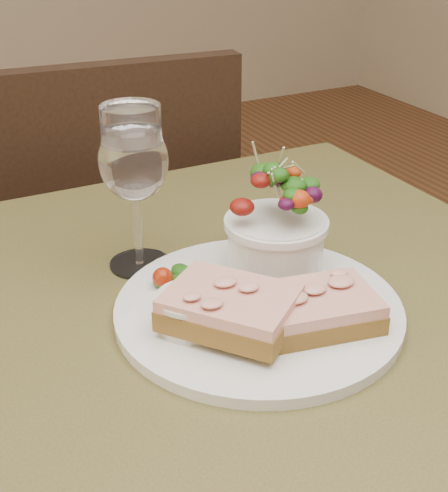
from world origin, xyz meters
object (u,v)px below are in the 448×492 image
chair_far (113,331)px  dinner_plate (258,309)px  ramekin (191,310)px  sandwich_back (230,308)px  salad_bowl (276,220)px  wine_glass (134,165)px  cafe_table (226,395)px  sandwich_front (319,308)px

chair_far → dinner_plate: size_ratio=3.07×
chair_far → ramekin: 0.85m
sandwich_back → salad_bowl: size_ratio=1.17×
chair_far → ramekin: chair_far is taller
wine_glass → sandwich_back: bearing=-81.9°
cafe_table → salad_bowl: 0.20m
cafe_table → salad_bowl: salad_bowl is taller
chair_far → salad_bowl: size_ratio=7.09×
chair_far → sandwich_front: bearing=94.5°
cafe_table → sandwich_front: sandwich_front is taller
salad_bowl → ramekin: bearing=-154.5°
chair_far → salad_bowl: bearing=95.9°
chair_far → wine_glass: wine_glass is taller
cafe_table → wine_glass: bearing=105.6°
ramekin → salad_bowl: (0.13, 0.06, 0.04)m
dinner_plate → salad_bowl: (0.05, 0.06, 0.07)m
cafe_table → sandwich_back: size_ratio=5.37×
ramekin → salad_bowl: size_ratio=0.49×
ramekin → wine_glass: bearing=87.6°
sandwich_front → sandwich_back: (-0.08, 0.03, 0.01)m
wine_glass → sandwich_front: bearing=-62.3°
chair_far → ramekin: (-0.12, -0.69, 0.49)m
sandwich_back → wine_glass: wine_glass is taller
sandwich_back → cafe_table: bearing=119.6°
sandwich_back → ramekin: (-0.03, 0.02, -0.00)m
dinner_plate → sandwich_back: bearing=-150.8°
dinner_plate → salad_bowl: bearing=47.1°
salad_bowl → wine_glass: bearing=142.5°
dinner_plate → wine_glass: 0.20m
dinner_plate → chair_far: bearing=86.6°
sandwich_back → sandwich_front: bearing=33.1°
wine_glass → salad_bowl: bearing=-37.5°
sandwich_back → salad_bowl: 0.13m
cafe_table → chair_far: 0.76m
sandwich_back → salad_bowl: salad_bowl is taller
chair_far → wine_glass: (-0.11, -0.53, 0.58)m
sandwich_front → cafe_table: bearing=147.8°
cafe_table → sandwich_front: 0.16m
salad_bowl → wine_glass: size_ratio=0.73×
chair_far → cafe_table: bearing=88.7°
sandwich_front → wine_glass: bearing=128.2°
sandwich_front → ramekin: bearing=167.9°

